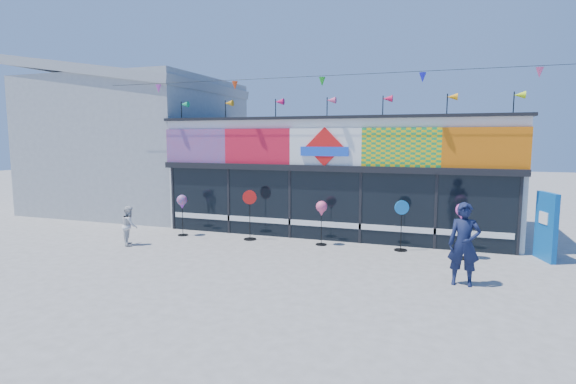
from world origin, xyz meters
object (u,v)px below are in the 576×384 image
at_px(blue_sign, 546,226).
at_px(spinner_0, 182,203).
at_px(spinner_2, 321,210).
at_px(spinner_3, 401,224).
at_px(spinner_1, 250,214).
at_px(spinner_4, 463,214).
at_px(adult_man, 464,244).
at_px(child, 130,225).

relative_size(blue_sign, spinner_0, 1.33).
distance_m(blue_sign, spinner_2, 6.35).
xyz_separation_m(blue_sign, spinner_2, (-6.33, -0.31, 0.18)).
relative_size(spinner_2, spinner_3, 0.92).
height_order(spinner_1, spinner_4, spinner_1).
xyz_separation_m(blue_sign, spinner_1, (-8.78, -0.38, -0.07)).
height_order(spinner_3, spinner_4, spinner_4).
bearing_deg(spinner_2, blue_sign, 2.84).
bearing_deg(spinner_0, spinner_1, 4.31).
bearing_deg(blue_sign, adult_man, -144.27).
bearing_deg(child, blue_sign, -116.62).
bearing_deg(spinner_2, child, -160.97).
xyz_separation_m(spinner_4, adult_man, (-0.04, -2.43, -0.31)).
height_order(blue_sign, adult_man, adult_man).
height_order(spinner_3, child, spinner_3).
distance_m(spinner_0, spinner_2, 4.93).
distance_m(spinner_0, child, 2.00).
relative_size(spinner_0, adult_man, 0.74).
distance_m(spinner_1, child, 3.84).
relative_size(blue_sign, spinner_2, 1.34).
relative_size(blue_sign, child, 1.53).
bearing_deg(spinner_3, blue_sign, 3.30).
bearing_deg(blue_sign, spinner_4, 177.30).
bearing_deg(adult_man, spinner_1, 159.74).
relative_size(spinner_3, child, 1.23).
xyz_separation_m(spinner_1, spinner_3, (4.91, 0.15, -0.07)).
bearing_deg(spinner_3, spinner_2, -177.90).
height_order(blue_sign, spinner_2, blue_sign).
height_order(blue_sign, child, blue_sign).
height_order(spinner_0, spinner_1, spinner_1).
distance_m(blue_sign, spinner_0, 11.28).
distance_m(spinner_3, spinner_4, 1.80).
bearing_deg(spinner_4, spinner_2, 176.12).
height_order(spinner_4, adult_man, adult_man).
xyz_separation_m(blue_sign, spinner_0, (-11.26, -0.56, 0.19)).
bearing_deg(spinner_1, spinner_0, -175.69).
xyz_separation_m(spinner_1, spinner_2, (2.45, 0.06, 0.25)).
xyz_separation_m(spinner_0, child, (-0.84, -1.74, -0.52)).
relative_size(spinner_3, spinner_4, 0.96).
distance_m(blue_sign, spinner_3, 3.89).
bearing_deg(spinner_3, spinner_1, -178.21).
distance_m(spinner_2, child, 6.12).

